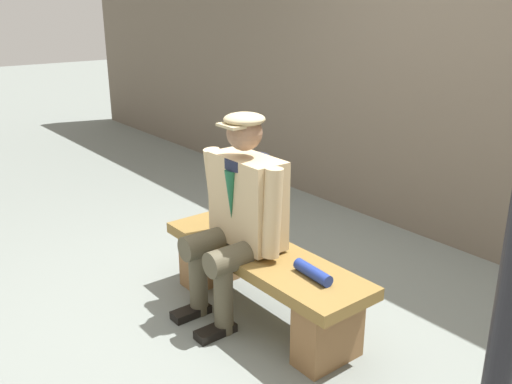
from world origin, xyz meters
TOP-DOWN VIEW (x-y plane):
  - ground_plane at (0.00, 0.00)m, footprint 30.00×30.00m
  - bench at (0.00, 0.00)m, footprint 1.45×0.43m
  - seated_man at (0.13, 0.06)m, footprint 0.65×0.59m
  - rolled_magazine at (-0.42, -0.01)m, footprint 0.26×0.08m
  - stadium_wall at (0.00, -1.89)m, footprint 12.00×0.24m

SIDE VIEW (x-z plane):
  - ground_plane at x=0.00m, z-range 0.00..0.00m
  - bench at x=0.00m, z-range 0.07..0.49m
  - rolled_magazine at x=-0.42m, z-range 0.43..0.49m
  - seated_man at x=0.13m, z-range 0.05..1.27m
  - stadium_wall at x=0.00m, z-range 0.00..2.53m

